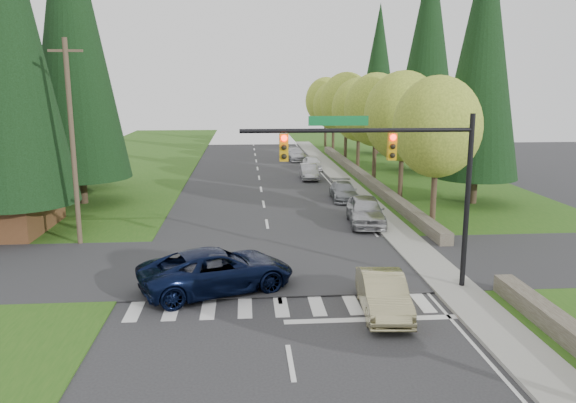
{
  "coord_description": "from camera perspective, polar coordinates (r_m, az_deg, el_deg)",
  "views": [
    {
      "loc": [
        -1.23,
        -15.79,
        7.81
      ],
      "look_at": [
        0.65,
        8.3,
        2.8
      ],
      "focal_mm": 35.0,
      "sensor_mm": 36.0,
      "label": 1
    }
  ],
  "objects": [
    {
      "name": "traffic_signal",
      "position": [
        21.23,
        10.9,
        3.85
      ],
      "size": [
        8.7,
        0.37,
        6.8
      ],
      "color": "black",
      "rests_on": "ground"
    },
    {
      "name": "parked_car_e",
      "position": [
        59.47,
        0.81,
        4.8
      ],
      "size": [
        2.43,
        4.7,
        1.3
      ],
      "primitive_type": "imported",
      "rotation": [
        0.0,
        0.0,
        0.14
      ],
      "color": "silver",
      "rests_on": "ground"
    },
    {
      "name": "conifer_e_a",
      "position": [
        38.94,
        19.16,
        14.01
      ],
      "size": [
        5.44,
        5.44,
        17.8
      ],
      "color": "#38281C",
      "rests_on": "ground"
    },
    {
      "name": "decid_tree_4",
      "position": [
        58.76,
        5.95,
        9.95
      ],
      "size": [
        5.4,
        5.4,
        9.18
      ],
      "color": "#38281C",
      "rests_on": "ground"
    },
    {
      "name": "cross_street",
      "position": [
        25.07,
        -1.44,
        -6.44
      ],
      "size": [
        120.0,
        8.0,
        0.1
      ],
      "primitive_type": "cube",
      "color": "#28282B",
      "rests_on": "ground"
    },
    {
      "name": "conifer_w_a",
      "position": [
        32.17,
        -27.0,
        15.81
      ],
      "size": [
        6.12,
        6.12,
        19.8
      ],
      "color": "#38281C",
      "rests_on": "ground"
    },
    {
      "name": "grass_east",
      "position": [
        39.29,
        16.87,
        -0.22
      ],
      "size": [
        14.0,
        110.0,
        0.06
      ],
      "primitive_type": "cube",
      "color": "#275416",
      "rests_on": "ground"
    },
    {
      "name": "decid_tree_1",
      "position": [
        38.32,
        11.62,
        8.47
      ],
      "size": [
        5.2,
        5.2,
        8.8
      ],
      "color": "#38281C",
      "rests_on": "ground"
    },
    {
      "name": "decid_tree_3",
      "position": [
        51.89,
        7.23,
        9.26
      ],
      "size": [
        5.0,
        5.0,
        8.55
      ],
      "color": "#38281C",
      "rests_on": "ground"
    },
    {
      "name": "conifer_e_c",
      "position": [
        65.6,
        9.2,
        12.87
      ],
      "size": [
        5.1,
        5.1,
        16.8
      ],
      "color": "#38281C",
      "rests_on": "ground"
    },
    {
      "name": "utility_pole",
      "position": [
        29.11,
        -21.05,
        5.68
      ],
      "size": [
        1.6,
        0.24,
        10.0
      ],
      "color": "#473828",
      "rests_on": "ground"
    },
    {
      "name": "ground",
      "position": [
        17.66,
        -0.01,
        -14.54
      ],
      "size": [
        120.0,
        120.0,
        0.0
      ],
      "primitive_type": "plane",
      "color": "#28282B",
      "rests_on": "ground"
    },
    {
      "name": "decid_tree_6",
      "position": [
        72.57,
        3.86,
        10.16
      ],
      "size": [
        5.2,
        5.2,
        8.86
      ],
      "color": "#38281C",
      "rests_on": "ground"
    },
    {
      "name": "parked_car_c",
      "position": [
        47.59,
        2.14,
        3.06
      ],
      "size": [
        1.43,
        3.96,
        1.3
      ],
      "primitive_type": "imported",
      "rotation": [
        0.0,
        0.0,
        -0.01
      ],
      "color": "#9F9FA3",
      "rests_on": "ground"
    },
    {
      "name": "decid_tree_0",
      "position": [
        31.64,
        14.92,
        7.32
      ],
      "size": [
        4.8,
        4.8,
        8.37
      ],
      "color": "#38281C",
      "rests_on": "ground"
    },
    {
      "name": "parked_car_b",
      "position": [
        39.07,
        5.68,
        1.04
      ],
      "size": [
        1.88,
        4.27,
        1.22
      ],
      "primitive_type": "imported",
      "rotation": [
        0.0,
        0.0,
        -0.04
      ],
      "color": "gray",
      "rests_on": "ground"
    },
    {
      "name": "stone_wall_north",
      "position": [
        47.42,
        7.57,
        2.56
      ],
      "size": [
        0.7,
        40.0,
        0.7
      ],
      "primitive_type": "cube",
      "color": "#4C4438",
      "rests_on": "ground"
    },
    {
      "name": "parked_car_a",
      "position": [
        32.2,
        7.89,
        -0.93
      ],
      "size": [
        2.36,
        4.98,
        1.65
      ],
      "primitive_type": "imported",
      "rotation": [
        0.0,
        0.0,
        -0.09
      ],
      "color": "#A5A6A9",
      "rests_on": "ground"
    },
    {
      "name": "curb_east",
      "position": [
        39.25,
        6.31,
        0.27
      ],
      "size": [
        0.2,
        80.0,
        0.13
      ],
      "primitive_type": "cube",
      "color": "gray",
      "rests_on": "ground"
    },
    {
      "name": "sedan_champagne",
      "position": [
        20.07,
        9.64,
        -9.22
      ],
      "size": [
        1.78,
        4.31,
        1.39
      ],
      "primitive_type": "imported",
      "rotation": [
        0.0,
        0.0,
        -0.07
      ],
      "color": "tan",
      "rests_on": "ground"
    },
    {
      "name": "conifer_w_c",
      "position": [
        39.45,
        -21.15,
        16.03
      ],
      "size": [
        6.46,
        6.46,
        20.8
      ],
      "color": "#38281C",
      "rests_on": "ground"
    },
    {
      "name": "grass_west",
      "position": [
        38.47,
        -22.18,
        -0.83
      ],
      "size": [
        14.0,
        110.0,
        0.06
      ],
      "primitive_type": "cube",
      "color": "#275416",
      "rests_on": "ground"
    },
    {
      "name": "parked_car_d",
      "position": [
        52.91,
        2.46,
        3.91
      ],
      "size": [
        1.65,
        3.78,
        1.27
      ],
      "primitive_type": "imported",
      "rotation": [
        0.0,
        0.0,
        0.04
      ],
      "color": "silver",
      "rests_on": "ground"
    },
    {
      "name": "conifer_w_e",
      "position": [
        45.68,
        -21.36,
        14.06
      ],
      "size": [
        5.78,
        5.78,
        18.8
      ],
      "color": "#38281C",
      "rests_on": "ground"
    },
    {
      "name": "decid_tree_2",
      "position": [
        45.03,
        8.92,
        9.18
      ],
      "size": [
        5.0,
        5.0,
        8.82
      ],
      "color": "#38281C",
      "rests_on": "ground"
    },
    {
      "name": "suv_navy",
      "position": [
        21.96,
        -7.21,
        -6.93
      ],
      "size": [
        6.55,
        4.75,
        1.65
      ],
      "primitive_type": "imported",
      "rotation": [
        0.0,
        0.0,
        1.95
      ],
      "color": "black",
      "rests_on": "ground"
    },
    {
      "name": "decid_tree_5",
      "position": [
        65.64,
        4.66,
        9.69
      ],
      "size": [
        4.8,
        4.8,
        8.3
      ],
      "color": "#38281C",
      "rests_on": "ground"
    },
    {
      "name": "sidewalk_east",
      "position": [
        39.42,
        7.53,
        0.28
      ],
      "size": [
        1.8,
        80.0,
        0.13
      ],
      "primitive_type": "cube",
      "color": "gray",
      "rests_on": "ground"
    },
    {
      "name": "conifer_e_b",
      "position": [
        52.45,
        14.03,
        14.64
      ],
      "size": [
        6.12,
        6.12,
        19.8
      ],
      "color": "#38281C",
      "rests_on": "ground"
    }
  ]
}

